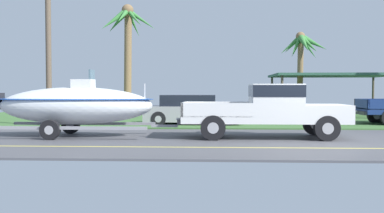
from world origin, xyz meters
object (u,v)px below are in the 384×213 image
(boat_on_trailer, at_px, (75,105))
(carport_awning, at_px, (331,76))
(palm_tree_near_right, at_px, (126,36))
(palm_tree_mid, at_px, (302,52))
(pickup_truck_towing, at_px, (274,108))
(utility_pole, at_px, (48,28))
(parked_sedan_near, at_px, (192,110))

(boat_on_trailer, height_order, carport_awning, carport_awning)
(palm_tree_near_right, relative_size, palm_tree_mid, 1.34)
(pickup_truck_towing, xyz_separation_m, carport_awning, (5.01, 12.42, 1.43))
(boat_on_trailer, xyz_separation_m, carport_awning, (11.80, 12.42, 1.37))
(carport_awning, relative_size, palm_tree_mid, 1.41)
(pickup_truck_towing, xyz_separation_m, utility_pole, (-9.18, 3.94, 3.27))
(boat_on_trailer, distance_m, palm_tree_near_right, 11.89)
(pickup_truck_towing, distance_m, palm_tree_near_right, 13.93)
(pickup_truck_towing, bearing_deg, palm_tree_near_right, 122.71)
(parked_sedan_near, bearing_deg, utility_pole, -167.74)
(boat_on_trailer, bearing_deg, carport_awning, 46.47)
(parked_sedan_near, height_order, utility_pole, utility_pole)
(boat_on_trailer, xyz_separation_m, utility_pole, (-2.39, 3.94, 3.21))
(carport_awning, height_order, palm_tree_near_right, palm_tree_near_right)
(parked_sedan_near, bearing_deg, palm_tree_mid, 44.56)
(palm_tree_near_right, height_order, palm_tree_mid, palm_tree_near_right)
(carport_awning, bearing_deg, palm_tree_near_right, -174.64)
(boat_on_trailer, relative_size, carport_awning, 0.92)
(pickup_truck_towing, height_order, carport_awning, carport_awning)
(pickup_truck_towing, relative_size, utility_pole, 0.69)
(carport_awning, bearing_deg, boat_on_trailer, -133.53)
(carport_awning, relative_size, palm_tree_near_right, 1.06)
(utility_pole, bearing_deg, boat_on_trailer, -58.71)
(pickup_truck_towing, relative_size, parked_sedan_near, 1.30)
(palm_tree_mid, bearing_deg, pickup_truck_towing, -105.15)
(pickup_truck_towing, bearing_deg, utility_pole, 156.79)
(pickup_truck_towing, height_order, boat_on_trailer, boat_on_trailer)
(parked_sedan_near, height_order, palm_tree_near_right, palm_tree_near_right)
(parked_sedan_near, xyz_separation_m, utility_pole, (-6.14, -1.33, 3.62))
(boat_on_trailer, distance_m, parked_sedan_near, 6.48)
(palm_tree_near_right, bearing_deg, carport_awning, 5.36)
(carport_awning, xyz_separation_m, palm_tree_mid, (-1.96, -1.15, 1.38))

